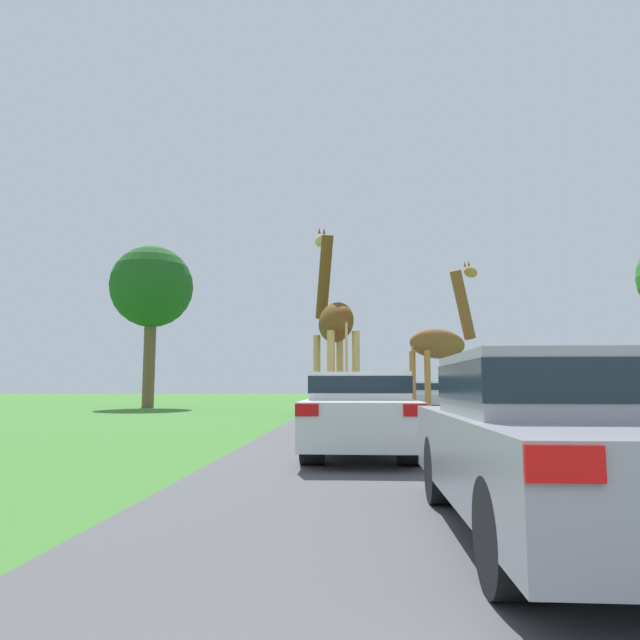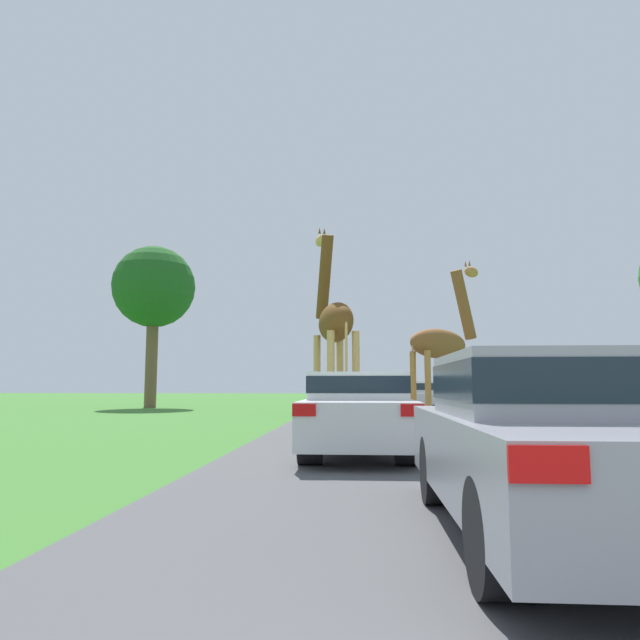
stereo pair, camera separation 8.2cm
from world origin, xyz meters
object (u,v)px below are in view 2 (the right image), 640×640
car_queue_right (340,396)px  car_far_ahead (358,411)px  giraffe_near_road (334,326)px  car_queue_left (422,394)px  giraffe_companion (443,343)px  tree_centre_back (154,288)px  car_lead_maroon (559,439)px

car_queue_right → car_far_ahead: 13.07m
giraffe_near_road → car_queue_right: (-0.16, 8.92, -1.84)m
car_far_ahead → car_queue_left: bearing=80.6°
giraffe_companion → car_queue_left: bearing=132.9°
tree_centre_back → car_lead_maroon: bearing=-63.4°
car_queue_right → car_far_ahead: car_far_ahead is taller
tree_centre_back → car_queue_right: bearing=-32.6°
car_queue_left → car_lead_maroon: bearing=-93.7°
car_lead_maroon → tree_centre_back: 27.93m
car_queue_left → car_far_ahead: car_far_ahead is taller
giraffe_near_road → car_far_ahead: 4.56m
car_queue_left → tree_centre_back: (-13.79, 1.08, 5.50)m
giraffe_companion → car_far_ahead: size_ratio=1.18×
giraffe_near_road → car_far_ahead: (0.58, -4.13, -1.84)m
giraffe_companion → car_lead_maroon: bearing=-47.5°
giraffe_near_road → car_queue_left: (3.61, 14.24, -1.84)m
car_queue_right → car_far_ahead: bearing=-86.7°
car_queue_left → giraffe_companion: bearing=-93.5°
car_queue_right → tree_centre_back: size_ratio=0.55×
car_queue_left → car_far_ahead: size_ratio=1.18×
car_lead_maroon → car_queue_left: bearing=86.3°
car_lead_maroon → car_queue_right: bearing=97.1°
car_far_ahead → car_lead_maroon: bearing=-73.2°
giraffe_near_road → car_lead_maroon: size_ratio=1.30×
car_lead_maroon → car_queue_left: (1.51, 23.40, -0.03)m
car_queue_right → tree_centre_back: 13.10m
giraffe_near_road → tree_centre_back: size_ratio=0.63×
car_lead_maroon → giraffe_companion: bearing=86.1°
car_lead_maroon → giraffe_near_road: bearing=102.9°
car_lead_maroon → tree_centre_back: tree_centre_back is taller
giraffe_companion → car_queue_left: 12.68m
car_lead_maroon → car_queue_left: 23.44m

